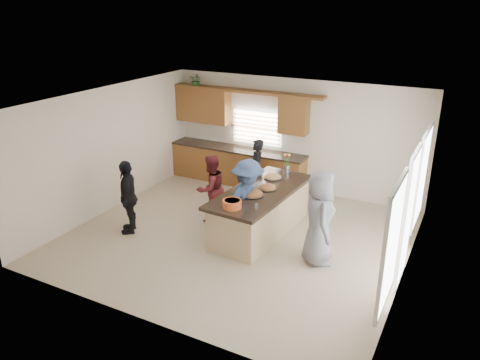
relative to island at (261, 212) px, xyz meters
The scene contains 18 objects.
floor 0.69m from the island, 128.61° to the right, with size 6.50×6.50×0.00m, color tan.
room_shell 1.54m from the island, 128.61° to the right, with size 6.52×6.02×2.81m.
back_cabinetry 2.97m from the island, 127.73° to the left, with size 4.08×0.66×2.46m.
right_wall_glazing 3.07m from the island, 10.67° to the right, with size 0.06×4.00×2.25m.
island is the anchor object (origin of this frame).
platter_front 0.63m from the island, 95.00° to the right, with size 0.46×0.46×0.19m.
platter_mid 0.54m from the island, 44.34° to the left, with size 0.38×0.38×0.16m.
platter_back 0.88m from the island, 94.55° to the left, with size 0.39×0.39×0.16m.
salad_bowl 1.19m from the island, 95.85° to the right, with size 0.35×0.35×0.15m.
clear_cup 1.07m from the island, 70.22° to the right, with size 0.07×0.07×0.09m, color white.
plate_stack 0.90m from the island, 90.00° to the left, with size 0.25×0.25×0.05m, color #AA7FB9.
flower_vase 1.44m from the island, 88.06° to the left, with size 0.14×0.14×0.42m.
potted_plant 4.41m from the island, 141.42° to the left, with size 0.33×0.29×0.37m, color #306729.
woman_left_back 1.82m from the island, 118.56° to the left, with size 0.54×0.36×1.48m, color black.
woman_left_mid 1.23m from the island, behind, with size 0.73×0.57×1.50m, color maroon.
woman_left_front 2.73m from the island, 153.58° to the right, with size 0.91×0.38×1.56m, color black.
woman_right_back 0.62m from the island, 98.15° to the right, with size 1.11×0.64×1.72m, color #32486D.
woman_right_front 1.59m from the island, 21.67° to the right, with size 0.87×0.56×1.77m, color slate.
Camera 1 is at (3.99, -7.52, 4.54)m, focal length 35.00 mm.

